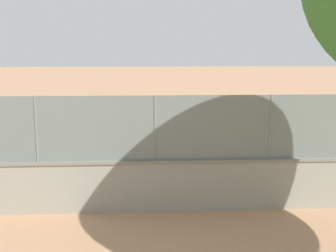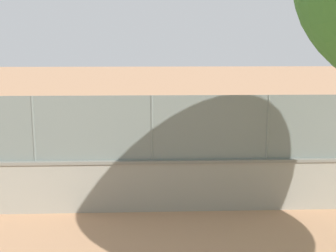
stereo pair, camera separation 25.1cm
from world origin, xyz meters
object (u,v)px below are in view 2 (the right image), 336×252
(player_near_wall_returning, at_px, (144,142))
(player_at_service_line, at_px, (236,114))
(sports_ball, at_px, (75,110))
(player_foreground_swinging, at_px, (82,117))

(player_near_wall_returning, xyz_separation_m, player_at_service_line, (-5.21, -6.87, 0.05))
(player_near_wall_returning, xyz_separation_m, sports_ball, (3.44, -5.56, 0.56))
(player_foreground_swinging, bearing_deg, player_near_wall_returning, 115.48)
(player_foreground_swinging, relative_size, player_near_wall_returning, 0.99)
(player_at_service_line, height_order, sports_ball, player_at_service_line)
(player_at_service_line, bearing_deg, player_foreground_swinging, -0.24)
(player_foreground_swinging, distance_m, sports_ball, 1.46)
(player_foreground_swinging, height_order, sports_ball, player_foreground_swinging)
(player_at_service_line, bearing_deg, sports_ball, 8.61)
(player_near_wall_returning, height_order, sports_ball, player_near_wall_returning)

